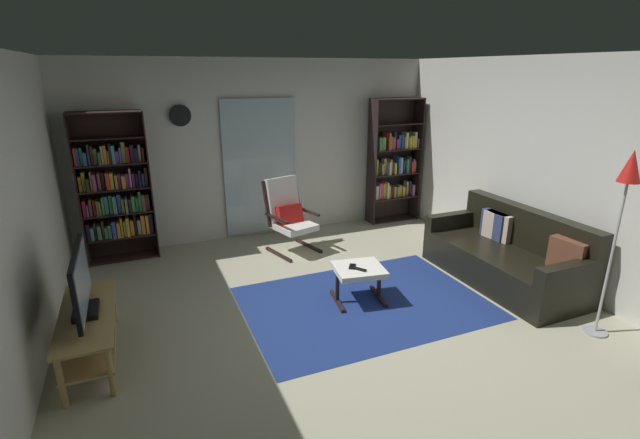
# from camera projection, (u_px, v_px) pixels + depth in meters

# --- Properties ---
(ground_plane) EXTENTS (7.02, 7.02, 0.00)m
(ground_plane) POSITION_uv_depth(u_px,v_px,m) (344.00, 322.00, 4.59)
(ground_plane) COLOR #AEAA8F
(wall_back) EXTENTS (5.60, 0.06, 2.60)m
(wall_back) POSITION_uv_depth(u_px,v_px,m) (261.00, 150.00, 6.72)
(wall_back) COLOR silver
(wall_back) RESTS_ON ground
(wall_left) EXTENTS (0.06, 6.00, 2.60)m
(wall_left) POSITION_uv_depth(u_px,v_px,m) (2.00, 239.00, 3.19)
(wall_left) COLOR silver
(wall_left) RESTS_ON ground
(wall_right) EXTENTS (0.06, 6.00, 2.60)m
(wall_right) POSITION_uv_depth(u_px,v_px,m) (558.00, 174.00, 5.17)
(wall_right) COLOR silver
(wall_right) RESTS_ON ground
(glass_door_panel) EXTENTS (1.10, 0.01, 2.00)m
(glass_door_panel) POSITION_uv_depth(u_px,v_px,m) (261.00, 167.00, 6.72)
(glass_door_panel) COLOR silver
(area_rug) EXTENTS (2.58, 1.83, 0.01)m
(area_rug) POSITION_uv_depth(u_px,v_px,m) (364.00, 303.00, 4.95)
(area_rug) COLOR navy
(area_rug) RESTS_ON ground
(tv_stand) EXTENTS (0.44, 1.28, 0.45)m
(tv_stand) POSITION_uv_depth(u_px,v_px,m) (89.00, 328.00, 3.92)
(tv_stand) COLOR tan
(tv_stand) RESTS_ON ground
(television) EXTENTS (0.20, 0.96, 0.57)m
(television) POSITION_uv_depth(u_px,v_px,m) (81.00, 284.00, 3.78)
(television) COLOR black
(television) RESTS_ON tv_stand
(bookshelf_near_tv) EXTENTS (0.88, 0.30, 1.95)m
(bookshelf_near_tv) POSITION_uv_depth(u_px,v_px,m) (115.00, 191.00, 5.85)
(bookshelf_near_tv) COLOR black
(bookshelf_near_tv) RESTS_ON ground
(bookshelf_near_sofa) EXTENTS (0.86, 0.30, 2.01)m
(bookshelf_near_sofa) POSITION_uv_depth(u_px,v_px,m) (393.00, 163.00, 7.43)
(bookshelf_near_sofa) COLOR black
(bookshelf_near_sofa) RESTS_ON ground
(leather_sofa) EXTENTS (0.86, 1.95, 0.87)m
(leather_sofa) POSITION_uv_depth(u_px,v_px,m) (507.00, 256.00, 5.40)
(leather_sofa) COLOR black
(leather_sofa) RESTS_ON ground
(lounge_armchair) EXTENTS (0.72, 0.78, 1.02)m
(lounge_armchair) POSITION_uv_depth(u_px,v_px,m) (289.00, 213.00, 6.28)
(lounge_armchair) COLOR black
(lounge_armchair) RESTS_ON ground
(ottoman) EXTENTS (0.59, 0.56, 0.40)m
(ottoman) POSITION_uv_depth(u_px,v_px,m) (359.00, 273.00, 4.91)
(ottoman) COLOR white
(ottoman) RESTS_ON ground
(tv_remote) EXTENTS (0.11, 0.14, 0.02)m
(tv_remote) POSITION_uv_depth(u_px,v_px,m) (360.00, 269.00, 4.81)
(tv_remote) COLOR black
(tv_remote) RESTS_ON ottoman
(cell_phone) EXTENTS (0.13, 0.15, 0.01)m
(cell_phone) POSITION_uv_depth(u_px,v_px,m) (352.00, 267.00, 4.89)
(cell_phone) COLOR black
(cell_phone) RESTS_ON ottoman
(floor_lamp_by_sofa) EXTENTS (0.22, 0.22, 1.79)m
(floor_lamp_by_sofa) POSITION_uv_depth(u_px,v_px,m) (626.00, 189.00, 3.94)
(floor_lamp_by_sofa) COLOR #A5A5AD
(floor_lamp_by_sofa) RESTS_ON ground
(wall_clock) EXTENTS (0.29, 0.03, 0.29)m
(wall_clock) POSITION_uv_depth(u_px,v_px,m) (180.00, 115.00, 6.07)
(wall_clock) COLOR silver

